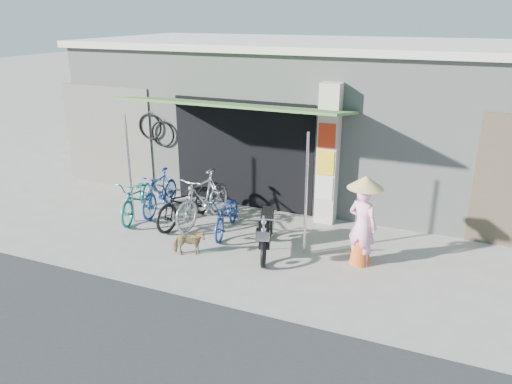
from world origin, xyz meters
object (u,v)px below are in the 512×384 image
at_px(nun, 363,221).
at_px(moped, 266,231).
at_px(bike_silver, 203,198).
at_px(bike_black, 186,202).
at_px(street_dog, 189,243).
at_px(bike_teal, 138,197).
at_px(bike_blue, 160,192).
at_px(bike_navy, 227,214).

bearing_deg(nun, moped, 26.45).
bearing_deg(nun, bike_silver, 10.65).
height_order(bike_black, bike_silver, bike_silver).
distance_m(street_dog, moped, 1.47).
bearing_deg(moped, bike_teal, 154.14).
xyz_separation_m(moped, nun, (1.76, 0.22, 0.41)).
bearing_deg(bike_blue, bike_silver, -13.37).
xyz_separation_m(bike_teal, bike_blue, (0.31, 0.43, 0.03)).
bearing_deg(bike_teal, bike_black, -8.71).
bearing_deg(street_dog, bike_navy, -38.54).
bearing_deg(bike_blue, bike_navy, -17.94).
bearing_deg(bike_black, bike_teal, -166.26).
height_order(bike_black, bike_navy, bike_black).
bearing_deg(street_dog, bike_blue, 17.43).
relative_size(bike_navy, nun, 0.93).
xyz_separation_m(bike_teal, moped, (3.26, -0.49, -0.04)).
bearing_deg(nun, bike_black, 13.59).
height_order(bike_teal, bike_blue, bike_blue).
xyz_separation_m(bike_blue, bike_navy, (1.89, -0.42, -0.08)).
height_order(bike_navy, street_dog, bike_navy).
xyz_separation_m(bike_blue, nun, (4.71, -0.70, 0.35)).
distance_m(bike_silver, nun, 3.56).
bearing_deg(nun, bike_blue, 10.85).
relative_size(bike_teal, bike_silver, 0.93).
bearing_deg(bike_blue, bike_black, -25.60).
bearing_deg(bike_black, moped, -8.03).
height_order(bike_blue, nun, nun).
distance_m(bike_black, moped, 2.18).
bearing_deg(bike_silver, street_dog, -64.43).
xyz_separation_m(bike_teal, nun, (5.02, -0.27, 0.37)).
xyz_separation_m(bike_blue, moped, (2.96, -0.92, -0.07)).
bearing_deg(moped, bike_navy, 137.42).
height_order(bike_silver, nun, nun).
xyz_separation_m(bike_navy, moped, (1.07, -0.51, 0.02)).
relative_size(bike_blue, nun, 0.97).
bearing_deg(moped, bike_black, 146.55).
height_order(bike_silver, moped, bike_silver).
bearing_deg(bike_black, street_dog, -49.91).
bearing_deg(moped, street_dog, -168.82).
bearing_deg(bike_teal, bike_blue, 40.21).
bearing_deg(bike_teal, bike_silver, -4.40).
relative_size(bike_blue, bike_black, 0.87).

